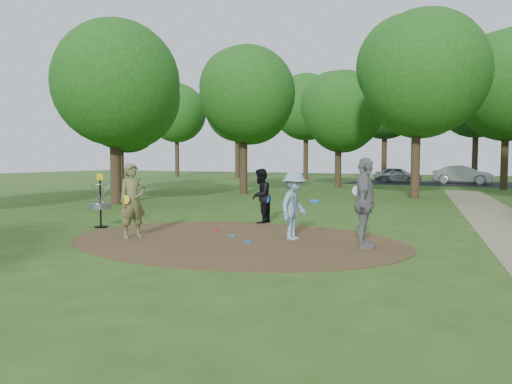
% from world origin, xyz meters
% --- Properties ---
extents(ground, '(100.00, 100.00, 0.00)m').
position_xyz_m(ground, '(0.00, 0.00, 0.00)').
color(ground, '#2D5119').
rests_on(ground, ground).
extents(dirt_clearing, '(8.40, 8.40, 0.02)m').
position_xyz_m(dirt_clearing, '(0.00, 0.00, 0.01)').
color(dirt_clearing, '#47301C').
rests_on(dirt_clearing, ground).
extents(parking_lot, '(14.00, 8.00, 0.01)m').
position_xyz_m(parking_lot, '(2.00, 30.00, 0.00)').
color(parking_lot, black).
rests_on(parking_lot, ground).
extents(player_observer_with_disc, '(0.71, 0.81, 1.86)m').
position_xyz_m(player_observer_with_disc, '(-2.42, -0.80, 0.93)').
color(player_observer_with_disc, olive).
rests_on(player_observer_with_disc, ground).
extents(player_throwing_with_disc, '(1.03, 1.12, 1.66)m').
position_xyz_m(player_throwing_with_disc, '(1.26, 0.72, 0.83)').
color(player_throwing_with_disc, '#86A6C8').
rests_on(player_throwing_with_disc, ground).
extents(player_walking_with_disc, '(0.69, 0.85, 1.66)m').
position_xyz_m(player_walking_with_disc, '(-0.79, 3.14, 0.83)').
color(player_walking_with_disc, black).
rests_on(player_walking_with_disc, ground).
extents(player_waiting_with_disc, '(0.68, 1.24, 2.00)m').
position_xyz_m(player_waiting_with_disc, '(3.08, 0.31, 1.00)').
color(player_waiting_with_disc, gray).
rests_on(player_waiting_with_disc, ground).
extents(disc_ground_cyan, '(0.22, 0.22, 0.02)m').
position_xyz_m(disc_ground_cyan, '(-0.34, 0.50, 0.03)').
color(disc_ground_cyan, '#167EB5').
rests_on(disc_ground_cyan, dirt_clearing).
extents(disc_ground_blue, '(0.22, 0.22, 0.02)m').
position_xyz_m(disc_ground_blue, '(0.45, -0.17, 0.03)').
color(disc_ground_blue, blue).
rests_on(disc_ground_blue, dirt_clearing).
extents(disc_ground_red, '(0.22, 0.22, 0.02)m').
position_xyz_m(disc_ground_red, '(-1.16, 1.07, 0.03)').
color(disc_ground_red, red).
rests_on(disc_ground_red, dirt_clearing).
extents(car_left, '(3.61, 1.46, 1.23)m').
position_xyz_m(car_left, '(-1.45, 30.03, 0.61)').
color(car_left, '#ADB2B5').
rests_on(car_left, ground).
extents(car_right, '(4.26, 1.53, 1.40)m').
position_xyz_m(car_right, '(3.30, 29.92, 0.70)').
color(car_right, '#B8BAC0').
rests_on(car_right, ground).
extents(disc_golf_basket, '(0.63, 0.63, 1.54)m').
position_xyz_m(disc_golf_basket, '(-4.50, 0.30, 0.87)').
color(disc_golf_basket, black).
rests_on(disc_golf_basket, ground).
extents(tree_ring, '(37.39, 45.79, 9.58)m').
position_xyz_m(tree_ring, '(3.00, 10.58, 5.26)').
color(tree_ring, '#332316').
rests_on(tree_ring, ground).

